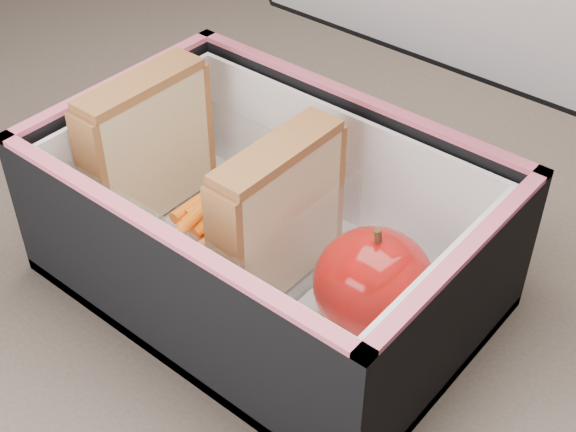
% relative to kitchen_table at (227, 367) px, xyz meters
% --- Properties ---
extents(kitchen_table, '(1.20, 0.80, 0.75)m').
position_rel_kitchen_table_xyz_m(kitchen_table, '(0.00, 0.00, 0.00)').
color(kitchen_table, brown).
rests_on(kitchen_table, ground).
extents(lunch_bag, '(0.30, 0.28, 0.29)m').
position_rel_kitchen_table_xyz_m(lunch_bag, '(0.03, 0.03, 0.16)').
color(lunch_bag, black).
rests_on(lunch_bag, kitchen_table).
extents(plastic_tub, '(0.17, 0.12, 0.07)m').
position_rel_kitchen_table_xyz_m(plastic_tub, '(-0.03, 0.02, 0.14)').
color(plastic_tub, white).
rests_on(plastic_tub, lunch_bag).
extents(sandwich_left, '(0.03, 0.10, 0.11)m').
position_rel_kitchen_table_xyz_m(sandwich_left, '(-0.09, 0.02, 0.16)').
color(sandwich_left, '#D5B784').
rests_on(sandwich_left, plastic_tub).
extents(sandwich_right, '(0.03, 0.10, 0.11)m').
position_rel_kitchen_table_xyz_m(sandwich_right, '(0.04, 0.02, 0.16)').
color(sandwich_right, '#D5B784').
rests_on(sandwich_right, plastic_tub).
extents(carrot_sticks, '(0.05, 0.13, 0.03)m').
position_rel_kitchen_table_xyz_m(carrot_sticks, '(-0.03, 0.04, 0.12)').
color(carrot_sticks, '#F94E00').
rests_on(carrot_sticks, plastic_tub).
extents(paper_napkin, '(0.09, 0.10, 0.01)m').
position_rel_kitchen_table_xyz_m(paper_napkin, '(0.11, 0.03, 0.11)').
color(paper_napkin, white).
rests_on(paper_napkin, lunch_bag).
extents(red_apple, '(0.08, 0.08, 0.08)m').
position_rel_kitchen_table_xyz_m(red_apple, '(0.11, 0.02, 0.15)').
color(red_apple, maroon).
rests_on(red_apple, paper_napkin).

